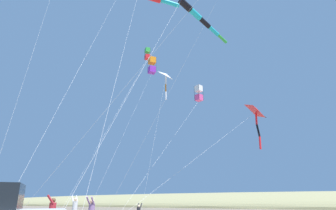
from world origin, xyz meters
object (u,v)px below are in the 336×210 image
object	(u,v)px
kite_box_long_streamer_left	(147,54)
kite_delta_magenta_far_left	(166,76)
kite_box_green_low_center	(152,65)
person_adult_flyer	(75,207)
kite_windsock_long_streamer_right	(198,17)
kite_delta_small_distant	(257,111)
kite_box_checkered_midright	(199,93)

from	to	relation	value
kite_box_long_streamer_left	kite_delta_magenta_far_left	distance (m)	6.98
kite_box_green_low_center	person_adult_flyer	bearing A→B (deg)	-179.09
kite_windsock_long_streamer_right	kite_box_green_low_center	xyz separation A→B (m)	(11.21, 10.30, 4.04)
kite_windsock_long_streamer_right	kite_delta_small_distant	distance (m)	8.32
kite_delta_magenta_far_left	person_adult_flyer	bearing A→B (deg)	164.92
kite_windsock_long_streamer_right	kite_box_checkered_midright	distance (m)	8.74
kite_box_checkered_midright	kite_box_green_low_center	bearing A→B (deg)	64.75
kite_box_checkered_midright	kite_delta_magenta_far_left	distance (m)	6.14
kite_delta_small_distant	kite_box_green_low_center	distance (m)	15.64
kite_delta_small_distant	kite_box_checkered_midright	size ratio (longest dim) A/B	1.14
kite_box_long_streamer_left	kite_box_green_low_center	xyz separation A→B (m)	(-1.42, -1.61, -2.63)
kite_delta_small_distant	kite_box_checkered_midright	xyz separation A→B (m)	(1.28, 5.08, 2.81)
person_adult_flyer	kite_delta_small_distant	distance (m)	14.77
kite_delta_small_distant	kite_windsock_long_streamer_right	bearing A→B (deg)	164.63
kite_windsock_long_streamer_right	kite_box_long_streamer_left	xyz separation A→B (m)	(12.62, 11.91, 6.67)
person_adult_flyer	kite_box_long_streamer_left	bearing A→B (deg)	8.76
person_adult_flyer	kite_box_green_low_center	xyz separation A→B (m)	(10.04, 0.16, 15.49)
person_adult_flyer	kite_delta_magenta_far_left	world-z (taller)	kite_delta_magenta_far_left
kite_box_green_low_center	kite_box_long_streamer_left	bearing A→B (deg)	48.62
kite_box_checkered_midright	kite_delta_small_distant	bearing A→B (deg)	-104.13
kite_delta_small_distant	kite_delta_magenta_far_left	bearing A→B (deg)	70.16
kite_box_long_streamer_left	kite_box_green_low_center	distance (m)	3.39
kite_box_checkered_midright	kite_windsock_long_streamer_right	bearing A→B (deg)	-157.54
kite_delta_small_distant	kite_box_green_low_center	bearing A→B (deg)	69.22
kite_windsock_long_streamer_right	kite_box_green_low_center	size ratio (longest dim) A/B	0.75
kite_box_checkered_midright	kite_box_long_streamer_left	bearing A→B (deg)	61.29
kite_box_long_streamer_left	kite_box_green_low_center	bearing A→B (deg)	-131.38
kite_box_long_streamer_left	kite_delta_small_distant	bearing A→B (deg)	-113.66
kite_delta_small_distant	kite_box_checkered_midright	bearing A→B (deg)	75.87
kite_box_long_streamer_left	kite_delta_magenta_far_left	bearing A→B (deg)	-121.63
kite_delta_small_distant	kite_box_green_low_center	xyz separation A→B (m)	(4.60, 12.12, 8.76)
kite_box_green_low_center	kite_box_checkered_midright	bearing A→B (deg)	-115.25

